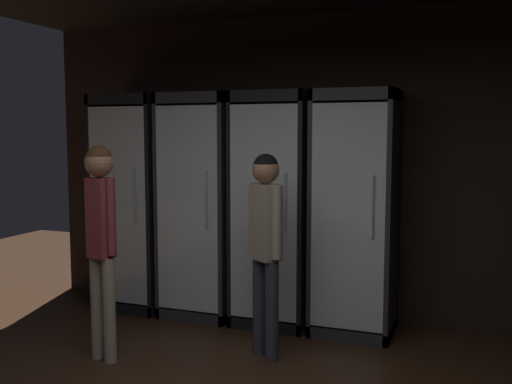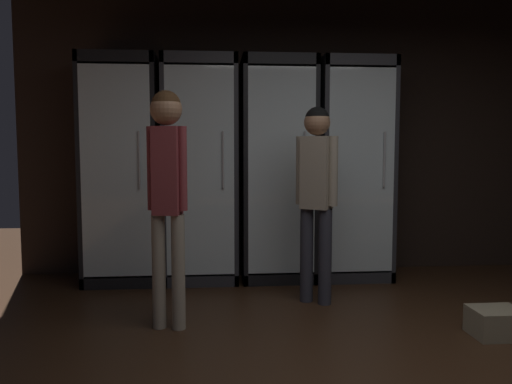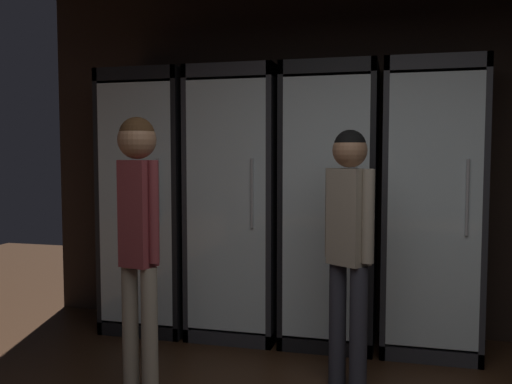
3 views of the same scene
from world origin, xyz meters
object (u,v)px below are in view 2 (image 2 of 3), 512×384
object	(u,v)px
cooler_far_left	(123,172)
wine_crate_floor	(496,323)
shopper_near	(316,183)
shopper_far	(167,177)
cooler_center	(277,172)
cooler_right	(351,171)
cooler_left	(201,173)

from	to	relation	value
cooler_far_left	wine_crate_floor	distance (m)	3.33
shopper_near	cooler_far_left	bearing A→B (deg)	152.55
cooler_far_left	shopper_far	size ratio (longest dim) A/B	1.27
shopper_near	shopper_far	world-z (taller)	shopper_far
wine_crate_floor	cooler_far_left	bearing A→B (deg)	148.07
cooler_center	cooler_right	xyz separation A→B (m)	(0.73, 0.00, 0.00)
wine_crate_floor	cooler_right	bearing A→B (deg)	107.61
cooler_far_left	shopper_near	xyz separation A→B (m)	(1.66, -0.86, -0.05)
cooler_left	shopper_near	xyz separation A→B (m)	(0.93, -0.86, -0.04)
cooler_left	cooler_far_left	bearing A→B (deg)	-179.96
cooler_right	wine_crate_floor	bearing A→B (deg)	-72.39
cooler_far_left	cooler_right	size ratio (longest dim) A/B	1.00
cooler_right	cooler_center	bearing A→B (deg)	-179.99
shopper_near	wine_crate_floor	world-z (taller)	shopper_near
cooler_right	shopper_far	bearing A→B (deg)	-140.38
shopper_far	wine_crate_floor	world-z (taller)	shopper_far
cooler_far_left	cooler_right	distance (m)	2.18
shopper_near	wine_crate_floor	distance (m)	1.60
cooler_left	cooler_right	distance (m)	1.45
cooler_far_left	shopper_near	bearing A→B (deg)	-27.45
cooler_right	shopper_far	size ratio (longest dim) A/B	1.27
wine_crate_floor	shopper_near	bearing A→B (deg)	141.80
cooler_left	cooler_right	world-z (taller)	same
cooler_left	shopper_near	size ratio (longest dim) A/B	1.33
cooler_center	shopper_far	size ratio (longest dim) A/B	1.27
cooler_far_left	wine_crate_floor	size ratio (longest dim) A/B	6.44
cooler_center	shopper_near	xyz separation A→B (m)	(0.21, -0.86, -0.05)
cooler_center	wine_crate_floor	bearing A→B (deg)	-53.27
cooler_right	shopper_near	world-z (taller)	cooler_right
cooler_center	shopper_far	distance (m)	1.64
cooler_right	shopper_far	distance (m)	2.14
cooler_center	cooler_right	size ratio (longest dim) A/B	1.00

